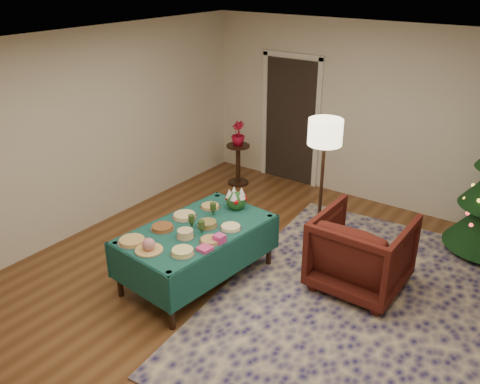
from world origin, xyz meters
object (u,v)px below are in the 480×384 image
Objects in this scene: gift_box at (219,239)px; floor_lamp at (325,140)px; armchair at (362,249)px; buffet_table at (197,239)px; side_table at (238,165)px; potted_plant at (238,139)px.

floor_lamp is at bearing 77.02° from gift_box.
armchair reaches higher than gift_box.
side_table is (-1.29, 2.60, -0.22)m from buffet_table.
armchair is 0.58× the size of floor_lamp.
gift_box is at bearing 42.33° from armchair.
gift_box is at bearing -57.80° from potted_plant.
buffet_table is 1.07× the size of floor_lamp.
potted_plant reaches higher than buffet_table.
gift_box is (0.40, -0.10, 0.18)m from buffet_table.
floor_lamp is 2.59m from side_table.
floor_lamp is (0.78, 1.52, 0.92)m from buffet_table.
buffet_table and side_table have the same top height.
buffet_table is at bearing 166.64° from gift_box.
gift_box is at bearing -102.98° from floor_lamp.
buffet_table is 0.45m from gift_box.
potted_plant is (-1.29, 2.60, 0.25)m from buffet_table.
armchair is at bearing 31.54° from buffet_table.
floor_lamp reaches higher than potted_plant.
armchair is at bearing -29.33° from side_table.
potted_plant reaches higher than side_table.
armchair is 1.46× the size of side_table.
side_table is 1.73× the size of potted_plant.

